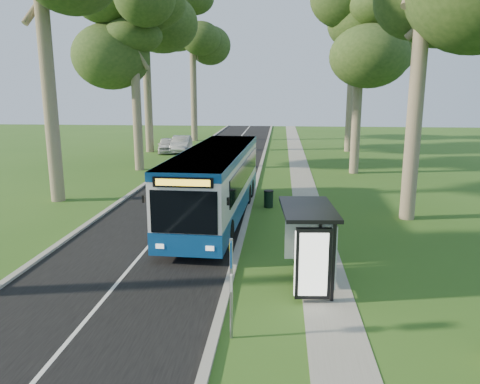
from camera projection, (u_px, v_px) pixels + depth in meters
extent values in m
plane|color=#2F5A1C|center=(236.00, 259.00, 16.81)|extent=(120.00, 120.00, 0.00)
cube|color=black|center=(192.00, 195.00, 26.83)|extent=(7.00, 100.00, 0.02)
cube|color=#9E9B93|center=(253.00, 195.00, 26.52)|extent=(0.25, 100.00, 0.12)
cube|color=#9E9B93|center=(133.00, 193.00, 27.12)|extent=(0.25, 100.00, 0.12)
cube|color=white|center=(192.00, 194.00, 26.83)|extent=(0.12, 100.00, 0.00)
cube|color=gray|center=(306.00, 197.00, 26.28)|extent=(1.50, 100.00, 0.02)
cube|color=white|center=(216.00, 181.00, 21.59)|extent=(3.02, 12.36, 2.91)
cube|color=navy|center=(216.00, 203.00, 21.81)|extent=(3.05, 12.39, 0.82)
cube|color=navy|center=(216.00, 153.00, 21.30)|extent=(3.05, 12.39, 0.33)
cube|color=black|center=(191.00, 213.00, 15.57)|extent=(2.30, 0.14, 1.48)
cube|color=yellow|center=(190.00, 183.00, 15.32)|extent=(1.84, 0.09, 0.23)
cube|color=black|center=(192.00, 253.00, 15.95)|extent=(2.46, 0.21, 0.31)
cylinder|color=black|center=(174.00, 231.00, 18.29)|extent=(0.33, 1.07, 1.06)
cylinder|color=black|center=(233.00, 233.00, 18.09)|extent=(0.33, 1.07, 1.06)
cylinder|color=black|center=(204.00, 191.00, 25.45)|extent=(0.33, 1.07, 1.06)
cylinder|color=black|center=(247.00, 192.00, 25.25)|extent=(0.33, 1.07, 1.06)
cylinder|color=gray|center=(231.00, 289.00, 11.21)|extent=(0.08, 0.08, 2.55)
cube|color=#0D4392|center=(231.00, 253.00, 11.01)|extent=(0.06, 0.36, 0.63)
cylinder|color=yellow|center=(230.00, 247.00, 10.98)|extent=(0.03, 0.23, 0.22)
cube|color=white|center=(231.00, 282.00, 11.17)|extent=(0.07, 0.31, 0.41)
cube|color=black|center=(330.00, 263.00, 13.16)|extent=(0.10, 0.10, 2.37)
cube|color=black|center=(323.00, 236.00, 15.53)|extent=(0.10, 0.10, 2.37)
cube|color=black|center=(308.00, 209.00, 14.12)|extent=(1.78, 3.01, 0.11)
cube|color=silver|center=(329.00, 246.00, 14.32)|extent=(0.23, 2.42, 1.90)
cube|color=black|center=(309.00, 264.00, 13.10)|extent=(1.01, 0.23, 2.09)
cube|color=white|center=(310.00, 265.00, 13.02)|extent=(0.81, 0.08, 1.85)
cube|color=black|center=(315.00, 268.00, 14.81)|extent=(0.49, 1.73, 0.06)
cylinder|color=black|center=(269.00, 199.00, 23.98)|extent=(0.47, 0.47, 0.84)
cylinder|color=black|center=(269.00, 191.00, 23.89)|extent=(0.50, 0.50, 0.05)
imported|color=silver|center=(167.00, 145.00, 44.30)|extent=(2.52, 4.35, 1.39)
imported|color=#AFB3B7|center=(181.00, 144.00, 44.65)|extent=(1.97, 4.74, 1.53)
cylinder|color=#7A6B56|center=(48.00, 81.00, 24.10)|extent=(0.72, 0.72, 12.75)
cylinder|color=#7A6B56|center=(136.00, 99.00, 33.95)|extent=(0.66, 0.66, 10.45)
ellipsoid|color=#29441A|center=(133.00, 19.00, 32.74)|extent=(5.20, 5.20, 7.17)
cylinder|color=#7A6B56|center=(147.00, 81.00, 43.53)|extent=(0.74, 0.74, 13.30)
ellipsoid|color=#29441A|center=(144.00, 0.00, 42.00)|extent=(5.20, 5.20, 9.12)
cylinder|color=#7A6B56|center=(194.00, 86.00, 53.12)|extent=(0.72, 0.72, 12.53)
ellipsoid|color=#29441A|center=(192.00, 24.00, 51.68)|extent=(5.20, 5.20, 8.59)
cylinder|color=#7A6B56|center=(416.00, 95.00, 20.77)|extent=(0.69, 0.69, 11.38)
cylinder|color=#7A6B56|center=(357.00, 103.00, 32.64)|extent=(0.65, 0.65, 10.00)
ellipsoid|color=#29441A|center=(362.00, 23.00, 31.49)|extent=(5.20, 5.20, 6.86)
cylinder|color=#7A6B56|center=(351.00, 90.00, 44.03)|extent=(0.69, 0.69, 11.65)
ellipsoid|color=#29441A|center=(354.00, 21.00, 42.69)|extent=(5.20, 5.20, 7.99)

